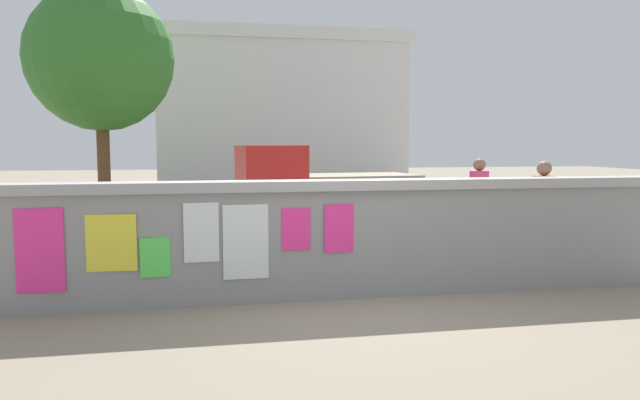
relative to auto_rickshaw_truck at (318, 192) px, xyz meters
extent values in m
plane|color=gray|center=(-0.50, 3.19, -0.90)|extent=(60.00, 60.00, 0.00)
cube|color=gray|center=(-0.50, -4.81, -0.24)|extent=(8.25, 0.30, 1.32)
cube|color=#9E9E9E|center=(-0.50, -4.81, 0.48)|extent=(8.45, 0.42, 0.12)
cube|color=#F42D8C|center=(-4.04, -4.97, -0.18)|extent=(0.51, 0.02, 0.93)
cube|color=yellow|center=(-3.30, -4.97, -0.12)|extent=(0.55, 0.03, 0.64)
cube|color=#4CD84C|center=(-2.83, -4.97, -0.30)|extent=(0.33, 0.03, 0.45)
cube|color=silver|center=(-2.32, -4.97, -0.03)|extent=(0.40, 0.02, 0.68)
cube|color=silver|center=(-1.81, -4.97, -0.15)|extent=(0.52, 0.02, 0.87)
cube|color=#F42D8C|center=(-1.22, -4.97, -0.02)|extent=(0.34, 0.02, 0.50)
cube|color=#F42D8C|center=(-0.71, -4.97, -0.03)|extent=(0.36, 0.03, 0.58)
cylinder|color=black|center=(-1.03, -0.75, -0.55)|extent=(0.72, 0.26, 0.70)
cylinder|color=black|center=(-1.15, 0.55, -0.55)|extent=(0.72, 0.26, 0.70)
cylinder|color=black|center=(1.46, -0.52, -0.55)|extent=(0.72, 0.26, 0.70)
cylinder|color=black|center=(1.34, 0.78, -0.55)|extent=(0.72, 0.26, 0.70)
cube|color=red|center=(-0.99, -0.09, 0.20)|extent=(1.33, 1.60, 1.50)
cube|color=gray|center=(0.80, 0.07, -0.10)|extent=(2.53, 1.71, 0.90)
cylinder|color=black|center=(-0.72, -3.25, -0.60)|extent=(0.61, 0.22, 0.60)
cylinder|color=black|center=(-1.99, -3.52, -0.60)|extent=(0.61, 0.24, 0.60)
cube|color=#197233|center=(-1.35, -3.39, -0.32)|extent=(1.03, 0.44, 0.32)
cube|color=black|center=(-1.55, -3.43, -0.14)|extent=(0.59, 0.33, 0.10)
cube|color=#262626|center=(-0.82, -3.28, -0.05)|extent=(0.15, 0.56, 0.03)
cylinder|color=black|center=(-3.26, -3.04, -0.57)|extent=(0.66, 0.07, 0.66)
cylinder|color=black|center=(-4.31, -3.08, -0.57)|extent=(0.66, 0.07, 0.66)
cube|color=gold|center=(-3.78, -3.06, -0.39)|extent=(0.95, 0.08, 0.06)
cylinder|color=gold|center=(-3.93, -3.06, -0.17)|extent=(0.03, 0.03, 0.40)
cube|color=black|center=(-3.93, -3.06, 0.03)|extent=(0.20, 0.09, 0.05)
cube|color=black|center=(-3.31, -3.04, -0.02)|extent=(0.06, 0.44, 0.03)
cylinder|color=black|center=(-4.39, -0.20, -0.57)|extent=(0.65, 0.20, 0.66)
cylinder|color=black|center=(-3.37, -0.46, -0.57)|extent=(0.65, 0.20, 0.66)
cube|color=red|center=(-3.88, -0.33, -0.39)|extent=(0.93, 0.28, 0.06)
cylinder|color=red|center=(-3.73, -0.37, -0.17)|extent=(0.04, 0.04, 0.40)
cube|color=black|center=(-3.73, -0.37, 0.03)|extent=(0.21, 0.13, 0.05)
cube|color=black|center=(-4.34, -0.21, -0.02)|extent=(0.15, 0.44, 0.03)
cylinder|color=#338CBF|center=(2.59, -1.89, -0.50)|extent=(0.12, 0.12, 0.80)
cylinder|color=#338CBF|center=(2.50, -2.05, -0.50)|extent=(0.12, 0.12, 0.80)
cylinder|color=#D83F72|center=(2.54, -1.97, 0.20)|extent=(0.46, 0.46, 0.60)
sphere|color=#8C664C|center=(2.54, -1.97, 0.61)|extent=(0.22, 0.22, 0.22)
cylinder|color=purple|center=(2.70, -3.60, -0.50)|extent=(0.12, 0.12, 0.80)
cylinder|color=purple|center=(2.85, -3.69, -0.50)|extent=(0.12, 0.12, 0.80)
cylinder|color=#BF6626|center=(2.77, -3.64, 0.20)|extent=(0.46, 0.46, 0.60)
sphere|color=#8C664C|center=(2.77, -3.64, 0.61)|extent=(0.22, 0.22, 0.22)
cylinder|color=brown|center=(-5.17, 6.59, 0.54)|extent=(0.37, 0.37, 2.87)
sphere|color=#2E6E26|center=(-5.17, 6.59, 3.44)|extent=(4.19, 4.19, 4.19)
cube|color=silver|center=(1.01, 14.44, 2.10)|extent=(10.12, 5.45, 5.99)
cube|color=silver|center=(1.01, 14.44, 5.34)|extent=(10.42, 5.75, 0.50)
camera|label=1|loc=(-2.27, -11.80, 0.98)|focal=33.36mm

